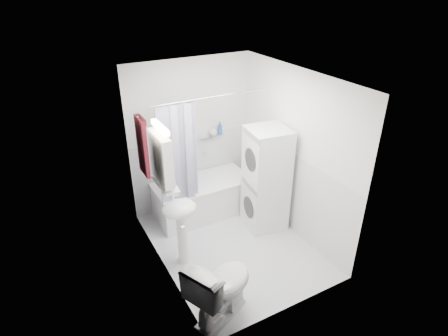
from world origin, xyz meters
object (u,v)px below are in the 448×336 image
toilet (221,287)px  bathtub (203,196)px  sink (180,218)px  washer_dryer (266,179)px

toilet → bathtub: bearing=-44.5°
bathtub → toilet: 2.05m
bathtub → sink: size_ratio=1.44×
bathtub → washer_dryer: bearing=-45.7°
bathtub → washer_dryer: 1.10m
sink → toilet: sink is taller
sink → washer_dryer: size_ratio=0.66×
washer_dryer → toilet: bearing=-131.5°
sink → toilet: 1.06m
washer_dryer → toilet: washer_dryer is taller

